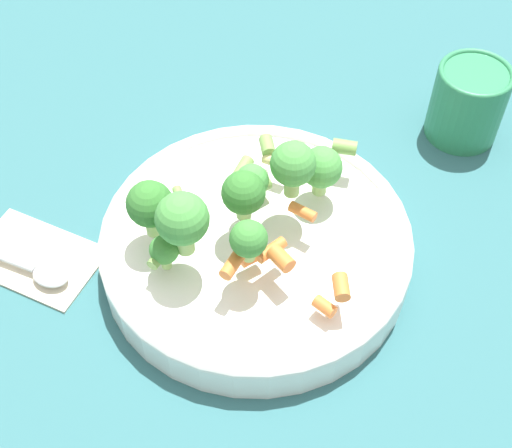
# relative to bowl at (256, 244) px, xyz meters

# --- Properties ---
(ground_plane) EXTENTS (3.00, 3.00, 0.00)m
(ground_plane) POSITION_rel_bowl_xyz_m (0.00, 0.00, -0.02)
(ground_plane) COLOR #2D6066
(bowl) EXTENTS (0.30, 0.30, 0.04)m
(bowl) POSITION_rel_bowl_xyz_m (0.00, 0.00, 0.00)
(bowl) COLOR white
(bowl) RESTS_ON ground_plane
(pasta_salad) EXTENTS (0.20, 0.24, 0.09)m
(pasta_salad) POSITION_rel_bowl_xyz_m (-0.01, -0.01, 0.07)
(pasta_salad) COLOR #8CB766
(pasta_salad) RESTS_ON bowl
(cup) EXTENTS (0.08, 0.08, 0.09)m
(cup) POSITION_rel_bowl_xyz_m (0.00, 0.29, 0.02)
(cup) COLOR #2D7F51
(cup) RESTS_ON ground_plane
(napkin) EXTENTS (0.15, 0.13, 0.01)m
(napkin) POSITION_rel_bowl_xyz_m (-0.13, -0.17, -0.02)
(napkin) COLOR beige
(napkin) RESTS_ON ground_plane
(spoon) EXTENTS (0.14, 0.09, 0.01)m
(spoon) POSITION_rel_bowl_xyz_m (-0.12, -0.19, -0.01)
(spoon) COLOR silver
(spoon) RESTS_ON napkin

